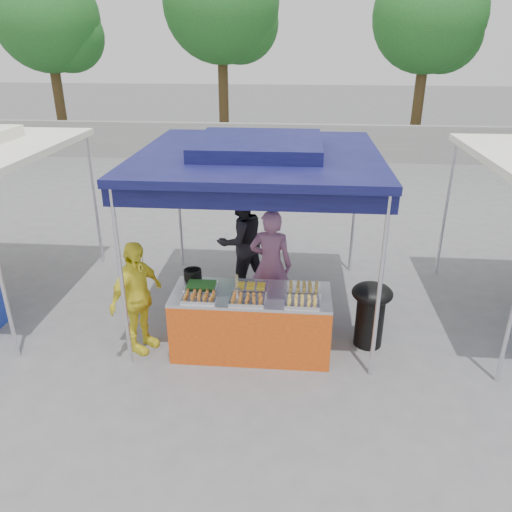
# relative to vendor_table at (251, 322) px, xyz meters

# --- Properties ---
(ground_plane) EXTENTS (80.00, 80.00, 0.00)m
(ground_plane) POSITION_rel_vendor_table_xyz_m (0.00, 0.10, -0.43)
(ground_plane) COLOR slate
(back_wall) EXTENTS (40.00, 0.25, 1.20)m
(back_wall) POSITION_rel_vendor_table_xyz_m (0.00, 11.10, 0.17)
(back_wall) COLOR gray
(back_wall) RESTS_ON ground_plane
(main_canopy) EXTENTS (3.20, 3.20, 2.57)m
(main_canopy) POSITION_rel_vendor_table_xyz_m (0.00, 1.07, 1.94)
(main_canopy) COLOR silver
(main_canopy) RESTS_ON ground_plane
(tree_0) EXTENTS (3.63, 3.60, 6.18)m
(tree_0) POSITION_rel_vendor_table_xyz_m (-8.14, 12.86, 3.80)
(tree_0) COLOR #47351B
(tree_0) RESTS_ON ground_plane
(tree_1) EXTENTS (3.98, 3.98, 6.85)m
(tree_1) POSITION_rel_vendor_table_xyz_m (-2.14, 13.44, 4.26)
(tree_1) COLOR #47351B
(tree_1) RESTS_ON ground_plane
(tree_2) EXTENTS (3.68, 3.65, 6.27)m
(tree_2) POSITION_rel_vendor_table_xyz_m (4.74, 12.87, 3.86)
(tree_2) COLOR #47351B
(tree_2) RESTS_ON ground_plane
(vendor_table) EXTENTS (2.00, 0.80, 0.85)m
(vendor_table) POSITION_rel_vendor_table_xyz_m (0.00, 0.00, 0.00)
(vendor_table) COLOR #D54D13
(vendor_table) RESTS_ON ground_plane
(food_tray_fl) EXTENTS (0.42, 0.30, 0.07)m
(food_tray_fl) POSITION_rel_vendor_table_xyz_m (-0.61, -0.23, 0.46)
(food_tray_fl) COLOR silver
(food_tray_fl) RESTS_ON vendor_table
(food_tray_fm) EXTENTS (0.42, 0.30, 0.07)m
(food_tray_fm) POSITION_rel_vendor_table_xyz_m (-0.03, -0.24, 0.46)
(food_tray_fm) COLOR silver
(food_tray_fm) RESTS_ON vendor_table
(food_tray_fr) EXTENTS (0.42, 0.30, 0.07)m
(food_tray_fr) POSITION_rel_vendor_table_xyz_m (0.64, -0.24, 0.46)
(food_tray_fr) COLOR silver
(food_tray_fr) RESTS_ON vendor_table
(food_tray_bl) EXTENTS (0.42, 0.30, 0.07)m
(food_tray_bl) POSITION_rel_vendor_table_xyz_m (-0.64, 0.05, 0.46)
(food_tray_bl) COLOR silver
(food_tray_bl) RESTS_ON vendor_table
(food_tray_bm) EXTENTS (0.42, 0.30, 0.07)m
(food_tray_bm) POSITION_rel_vendor_table_xyz_m (-0.02, 0.09, 0.46)
(food_tray_bm) COLOR silver
(food_tray_bm) RESTS_ON vendor_table
(food_tray_br) EXTENTS (0.42, 0.30, 0.07)m
(food_tray_br) POSITION_rel_vendor_table_xyz_m (0.66, 0.11, 0.46)
(food_tray_br) COLOR silver
(food_tray_br) RESTS_ON vendor_table
(cooking_pot) EXTENTS (0.23, 0.23, 0.14)m
(cooking_pot) POSITION_rel_vendor_table_xyz_m (-0.81, 0.32, 0.49)
(cooking_pot) COLOR black
(cooking_pot) RESTS_ON vendor_table
(skewer_cup) EXTENTS (0.09, 0.09, 0.11)m
(skewer_cup) POSITION_rel_vendor_table_xyz_m (-0.17, -0.11, 0.48)
(skewer_cup) COLOR silver
(skewer_cup) RESTS_ON vendor_table
(wok_burner) EXTENTS (0.53, 0.53, 0.90)m
(wok_burner) POSITION_rel_vendor_table_xyz_m (1.54, 0.28, 0.11)
(wok_burner) COLOR black
(wok_burner) RESTS_ON ground_plane
(crate_left) EXTENTS (0.51, 0.36, 0.30)m
(crate_left) POSITION_rel_vendor_table_xyz_m (-0.34, 0.70, -0.27)
(crate_left) COLOR #152AB2
(crate_left) RESTS_ON ground_plane
(crate_right) EXTENTS (0.52, 0.36, 0.31)m
(crate_right) POSITION_rel_vendor_table_xyz_m (0.40, 0.57, -0.27)
(crate_right) COLOR #152AB2
(crate_right) RESTS_ON ground_plane
(crate_stacked) EXTENTS (0.50, 0.35, 0.30)m
(crate_stacked) POSITION_rel_vendor_table_xyz_m (0.40, 0.57, 0.03)
(crate_stacked) COLOR #152AB2
(crate_stacked) RESTS_ON crate_right
(vendor_woman) EXTENTS (0.64, 0.46, 1.66)m
(vendor_woman) POSITION_rel_vendor_table_xyz_m (0.19, 0.90, 0.40)
(vendor_woman) COLOR #976085
(vendor_woman) RESTS_ON ground_plane
(helper_man) EXTENTS (1.03, 1.00, 1.68)m
(helper_man) POSITION_rel_vendor_table_xyz_m (-0.33, 1.74, 0.41)
(helper_man) COLOR black
(helper_man) RESTS_ON ground_plane
(customer_person) EXTENTS (0.72, 0.96, 1.52)m
(customer_person) POSITION_rel_vendor_table_xyz_m (-1.45, -0.08, 0.33)
(customer_person) COLOR yellow
(customer_person) RESTS_ON ground_plane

